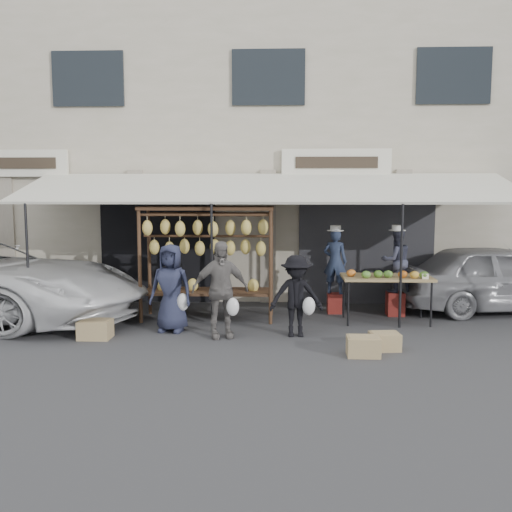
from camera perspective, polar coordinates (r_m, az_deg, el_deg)
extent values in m
plane|color=#2D2D30|center=(9.69, 0.76, -8.62)|extent=(90.00, 90.00, 0.00)
cube|color=beige|center=(15.88, 1.46, 10.04)|extent=(24.00, 6.00, 7.00)
cube|color=#9E9384|center=(16.50, 1.50, 22.79)|extent=(24.00, 6.00, 0.30)
cube|color=#232328|center=(13.02, 10.94, 0.77)|extent=(3.00, 0.10, 2.50)
cube|color=black|center=(13.16, -9.74, 0.86)|extent=(2.60, 0.10, 2.50)
cube|color=silver|center=(12.82, 8.03, 9.24)|extent=(2.40, 0.10, 0.60)
cube|color=silver|center=(14.00, -22.18, 8.59)|extent=(2.00, 0.10, 0.60)
cube|color=beige|center=(11.65, 1.10, 6.87)|extent=(10.00, 2.34, 0.63)
cylinder|color=black|center=(11.61, -21.86, -0.78)|extent=(0.05, 0.05, 2.30)
cylinder|color=black|center=(10.66, -4.43, -0.93)|extent=(0.05, 0.05, 2.30)
cylinder|color=black|center=(10.82, 14.30, -1.01)|extent=(0.05, 0.05, 2.30)
cylinder|color=#331F14|center=(11.10, -11.55, -1.01)|extent=(0.07, 0.07, 2.20)
cylinder|color=#331F14|center=(10.77, 1.47, -1.11)|extent=(0.07, 0.07, 2.20)
cylinder|color=#331F14|center=(11.87, -10.62, -0.51)|extent=(0.07, 0.07, 2.20)
cylinder|color=#331F14|center=(11.56, 1.54, -0.58)|extent=(0.07, 0.07, 2.20)
cube|color=#331F14|center=(11.17, -4.93, 4.81)|extent=(2.60, 0.90, 0.07)
cylinder|color=#331F14|center=(10.83, -5.15, 4.12)|extent=(2.50, 0.05, 0.05)
cylinder|color=#331F14|center=(11.52, -4.70, 4.27)|extent=(2.50, 0.05, 0.05)
cylinder|color=#331F14|center=(11.20, -4.90, 1.99)|extent=(2.50, 0.05, 0.05)
cube|color=#331F14|center=(11.34, -4.84, -3.55)|extent=(2.50, 0.80, 0.05)
ellipsoid|color=#E8C65B|center=(11.04, -10.82, 2.78)|extent=(0.20, 0.18, 0.30)
ellipsoid|color=#E8C65B|center=(11.12, -9.06, 2.90)|extent=(0.20, 0.18, 0.30)
ellipsoid|color=#E8C65B|center=(10.91, -7.60, 2.72)|extent=(0.20, 0.18, 0.30)
ellipsoid|color=#E8C65B|center=(11.01, -5.85, 2.85)|extent=(0.20, 0.18, 0.30)
ellipsoid|color=#E8C65B|center=(10.82, -4.31, 2.69)|extent=(0.20, 0.18, 0.30)
ellipsoid|color=#E8C65B|center=(10.94, -2.59, 2.83)|extent=(0.20, 0.18, 0.30)
ellipsoid|color=#E8C65B|center=(10.76, -0.99, 2.87)|extent=(0.20, 0.18, 0.30)
ellipsoid|color=#E8C65B|center=(10.90, 0.71, 2.92)|extent=(0.20, 0.18, 0.30)
ellipsoid|color=#E8C65B|center=(11.40, -10.13, 0.88)|extent=(0.20, 0.18, 0.30)
ellipsoid|color=#E8C65B|center=(11.34, -8.65, 0.70)|extent=(0.20, 0.18, 0.30)
ellipsoid|color=#E8C65B|center=(11.28, -7.16, 0.97)|extent=(0.20, 0.18, 0.30)
ellipsoid|color=#E8C65B|center=(11.24, -5.64, 0.77)|extent=(0.20, 0.18, 0.30)
ellipsoid|color=#E8C65B|center=(11.20, -4.13, 0.95)|extent=(0.20, 0.18, 0.30)
ellipsoid|color=#E8C65B|center=(11.17, -2.60, 0.81)|extent=(0.20, 0.18, 0.30)
ellipsoid|color=#E8C65B|center=(11.15, -1.06, 0.92)|extent=(0.20, 0.18, 0.30)
ellipsoid|color=#E8C65B|center=(11.14, 0.48, 0.74)|extent=(0.20, 0.18, 0.30)
cube|color=#998352|center=(11.26, 12.92, -2.10)|extent=(1.70, 0.90, 0.05)
cylinder|color=black|center=(10.86, 9.21, -4.74)|extent=(0.04, 0.04, 0.85)
cylinder|color=black|center=(11.15, 17.12, -4.66)|extent=(0.04, 0.04, 0.85)
cylinder|color=black|center=(11.58, 8.78, -4.03)|extent=(0.04, 0.04, 0.85)
cylinder|color=black|center=(11.85, 16.21, -3.97)|extent=(0.04, 0.04, 0.85)
ellipsoid|color=orange|center=(11.04, 9.50, -1.69)|extent=(0.18, 0.14, 0.14)
ellipsoid|color=#598C33|center=(10.89, 10.96, -1.83)|extent=(0.18, 0.14, 0.14)
ellipsoid|color=#477226|center=(11.01, 12.13, -1.77)|extent=(0.18, 0.14, 0.14)
ellipsoid|color=#598C33|center=(11.04, 13.08, -1.77)|extent=(0.18, 0.14, 0.14)
ellipsoid|color=#B25919|center=(11.08, 14.46, -1.78)|extent=(0.18, 0.14, 0.14)
ellipsoid|color=gold|center=(11.06, 15.57, -1.82)|extent=(0.18, 0.14, 0.14)
ellipsoid|color=#477226|center=(11.09, 16.45, -1.83)|extent=(0.18, 0.14, 0.14)
imported|color=#283451|center=(11.87, 7.91, -0.54)|extent=(0.56, 0.45, 1.34)
imported|color=#3A3C53|center=(11.87, 13.86, -0.45)|extent=(0.72, 0.62, 1.29)
imported|color=#23263D|center=(10.37, -8.50, -3.18)|extent=(0.85, 0.63, 1.59)
imported|color=slate|center=(9.85, -3.61, -3.37)|extent=(1.06, 0.68, 1.68)
imported|color=black|center=(9.94, 4.03, -4.01)|extent=(0.95, 0.58, 1.43)
cube|color=maroon|center=(12.00, 7.84, -4.70)|extent=(0.36, 0.36, 0.41)
cube|color=maroon|center=(12.01, 13.75, -4.65)|extent=(0.34, 0.34, 0.48)
cube|color=tan|center=(9.03, 10.68, -8.88)|extent=(0.51, 0.39, 0.30)
cube|color=tan|center=(9.44, 12.75, -8.33)|extent=(0.49, 0.39, 0.28)
cube|color=tan|center=(10.27, -15.77, -7.07)|extent=(0.54, 0.41, 0.32)
imported|color=gray|center=(13.00, 23.12, -2.00)|extent=(4.41, 2.20, 1.44)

